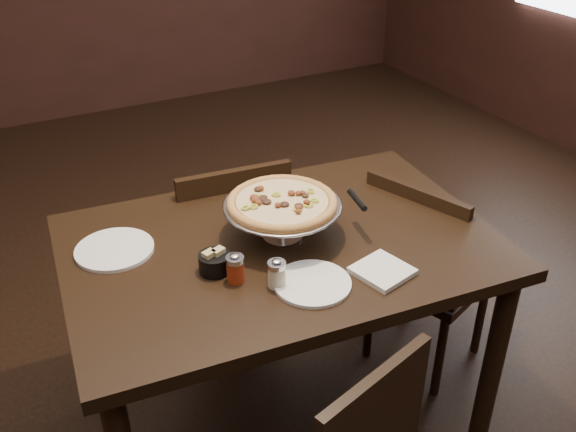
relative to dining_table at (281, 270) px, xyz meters
name	(u,v)px	position (x,y,z in m)	size (l,w,h in m)	color
room	(266,58)	(-0.01, 0.06, 0.68)	(6.04, 7.04, 2.84)	black
dining_table	(281,270)	(0.00, 0.00, 0.00)	(1.41, 1.00, 0.83)	black
pizza_stand	(282,203)	(0.01, 0.02, 0.23)	(0.37, 0.37, 0.15)	silver
parmesan_shaker	(277,274)	(-0.12, -0.20, 0.15)	(0.05, 0.05, 0.09)	beige
pepper_flake_shaker	(235,268)	(-0.21, -0.13, 0.15)	(0.05, 0.05, 0.09)	maroon
packet_caddy	(215,262)	(-0.24, -0.05, 0.14)	(0.09, 0.09, 0.07)	black
napkin_stack	(382,271)	(0.18, -0.29, 0.12)	(0.15, 0.15, 0.02)	white
plate_left	(114,249)	(-0.48, 0.19, 0.12)	(0.24, 0.24, 0.01)	white
plate_near	(312,283)	(-0.03, -0.24, 0.12)	(0.22, 0.22, 0.01)	white
serving_spatula	(357,200)	(0.23, -0.07, 0.23)	(0.13, 0.13, 0.02)	silver
chair_far	(229,250)	(0.02, 0.50, -0.22)	(0.46, 0.46, 0.91)	black
chair_side	(424,268)	(0.65, 0.05, -0.24)	(0.53, 0.53, 0.88)	black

